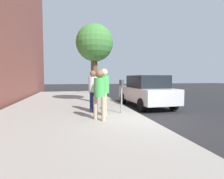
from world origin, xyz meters
TOP-DOWN VIEW (x-y plane):
  - ground_plane at (0.00, 0.00)m, footprint 80.00×80.00m
  - sidewalk_slab at (0.00, 3.00)m, footprint 28.00×6.00m
  - parking_meter at (1.25, 0.70)m, footprint 0.36×0.12m
  - pedestrian_at_meter at (1.04, 1.48)m, footprint 0.55×0.40m
  - pedestrian_bystander at (0.22, 1.80)m, footprint 0.45×0.39m
  - parking_officer at (1.84, 1.84)m, footprint 0.50×0.39m
  - parked_sedan_near at (3.46, -1.35)m, footprint 4.46×2.09m
  - street_tree at (4.92, 1.38)m, footprint 2.24×2.24m
  - traffic_signal at (10.92, 0.84)m, footprint 0.24×0.44m

SIDE VIEW (x-z plane):
  - ground_plane at x=0.00m, z-range 0.00..0.00m
  - sidewalk_slab at x=0.00m, z-range 0.00..0.15m
  - parked_sedan_near at x=3.46m, z-range 0.01..1.78m
  - parking_meter at x=1.25m, z-range 0.46..1.87m
  - pedestrian_bystander at x=0.22m, z-range 0.31..2.06m
  - parking_officer at x=1.84m, z-range 0.32..2.13m
  - pedestrian_at_meter at x=1.04m, z-range 0.33..2.18m
  - traffic_signal at x=10.92m, z-range 0.78..4.38m
  - street_tree at x=4.92m, z-range 1.33..6.05m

